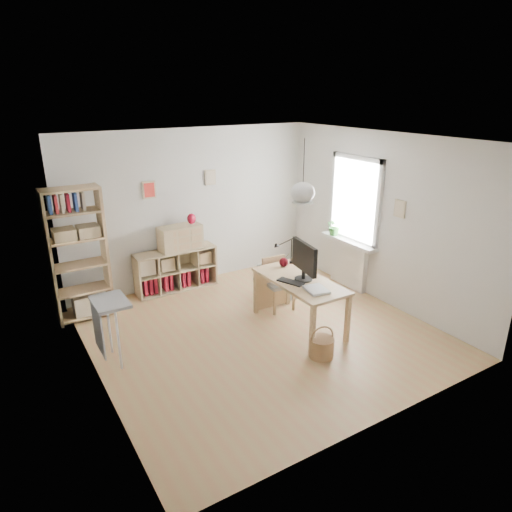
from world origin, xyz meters
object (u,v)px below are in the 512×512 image
desk (299,286)px  chair (277,280)px  cube_shelf (174,273)px  storage_chest (278,286)px  tall_bookshelf (77,250)px  monitor (304,259)px  drawer_chest (180,237)px

desk → chair: (0.10, 0.71, -0.19)m
cube_shelf → storage_chest: (1.34, -1.22, -0.11)m
cube_shelf → tall_bookshelf: size_ratio=0.70×
storage_chest → monitor: monitor is taller
drawer_chest → desk: bearing=-71.0°
cube_shelf → monitor: bearing=-64.9°
chair → drawer_chest: size_ratio=1.14×
storage_chest → desk: bearing=-105.9°
storage_chest → drawer_chest: drawer_chest is taller
chair → drawer_chest: bearing=127.4°
desk → cube_shelf: size_ratio=1.07×
tall_bookshelf → storage_chest: size_ratio=3.22×
storage_chest → monitor: bearing=-103.3°
storage_chest → monitor: size_ratio=0.99×
cube_shelf → storage_chest: cube_shelf is taller
monitor → desk: bearing=149.6°
tall_bookshelf → monitor: size_ratio=3.17×
chair → storage_chest: bearing=58.0°
desk → storage_chest: (0.32, 1.01, -0.47)m
tall_bookshelf → monitor: 3.29m
desk → storage_chest: desk is taller
monitor → storage_chest: bearing=84.5°
tall_bookshelf → chair: tall_bookshelf is taller
tall_bookshelf → storage_chest: tall_bookshelf is taller
storage_chest → chair: bearing=-124.3°
tall_bookshelf → desk: bearing=-37.0°
storage_chest → drawer_chest: bearing=137.3°
cube_shelf → desk: bearing=-65.4°
cube_shelf → drawer_chest: drawer_chest is taller
desk → drawer_chest: drawer_chest is taller
chair → desk: bearing=-93.9°
chair → cube_shelf: bearing=130.1°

